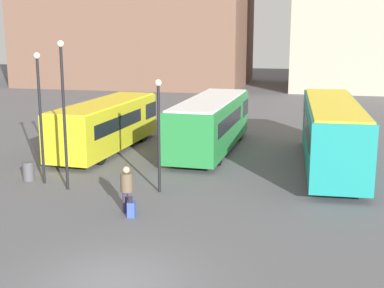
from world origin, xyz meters
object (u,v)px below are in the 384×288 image
traveler (127,185)px  lamp_post_0 (64,105)px  bus_2 (332,132)px  suitcase (131,209)px  lamp_post_2 (40,108)px  bus_1 (211,122)px  lamp_post_1 (159,125)px  bus_0 (106,124)px  trash_bin (28,171)px

traveler → lamp_post_0: 4.89m
bus_2 → suitcase: (-7.33, -9.01, -1.49)m
traveler → lamp_post_2: size_ratio=0.31×
traveler → suitcase: 0.92m
bus_1 → traveler: bus_1 is taller
bus_2 → lamp_post_0: size_ratio=1.86×
lamp_post_0 → lamp_post_1: 4.07m
bus_0 → lamp_post_2: bearing=-179.1°
bus_1 → lamp_post_0: (-4.62, -8.72, 2.06)m
lamp_post_1 → trash_bin: (-6.29, 0.40, -2.43)m
bus_2 → trash_bin: size_ratio=13.75×
suitcase → lamp_post_1: bearing=-11.3°
bus_1 → suitcase: bus_1 is taller
bus_2 → traveler: bearing=136.1°
trash_bin → suitcase: bearing=-30.1°
traveler → lamp_post_1: bearing=-18.2°
suitcase → lamp_post_0: size_ratio=0.13×
lamp_post_2 → trash_bin: size_ratio=6.79×
traveler → trash_bin: traveler is taller
traveler → suitcase: (0.31, -0.41, -0.77)m
bus_2 → lamp_post_1: size_ratio=2.46×
traveler → trash_bin: bearing=53.5°
bus_0 → bus_2: bus_2 is taller
lamp_post_2 → bus_0: bearing=87.2°
bus_0 → lamp_post_0: size_ratio=1.54×
bus_2 → bus_0: bearing=82.8°
lamp_post_1 → trash_bin: bearing=176.4°
bus_0 → lamp_post_1: bearing=-140.1°
traveler → suitcase: bearing=-151.1°
bus_0 → lamp_post_1: 8.67m
bus_1 → trash_bin: bearing=140.6°
suitcase → lamp_post_0: (-3.79, 2.66, 3.37)m
bus_2 → lamp_post_0: 12.94m
bus_2 → lamp_post_1: bearing=127.1°
traveler → suitcase: size_ratio=2.16×
bus_1 → lamp_post_0: size_ratio=1.63×
lamp_post_2 → trash_bin: (-0.90, 0.24, -2.96)m
bus_2 → lamp_post_2: lamp_post_2 is taller
bus_2 → trash_bin: 14.57m
lamp_post_0 → trash_bin: size_ratio=7.40×
bus_2 → traveler: 11.52m
suitcase → traveler: bearing=28.9°
bus_0 → traveler: bus_0 is taller
bus_1 → lamp_post_2: bearing=145.4°
traveler → lamp_post_0: bearing=49.0°
bus_0 → suitcase: bearing=-150.4°
suitcase → trash_bin: trash_bin is taller
bus_0 → bus_2: 12.26m
traveler → trash_bin: 6.62m
suitcase → lamp_post_1: 4.06m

